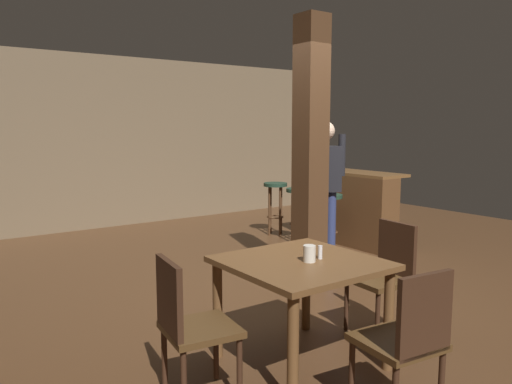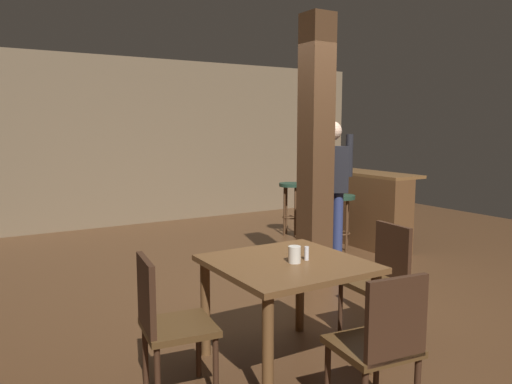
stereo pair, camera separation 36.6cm
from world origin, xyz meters
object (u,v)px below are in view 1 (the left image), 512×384
(chair_east, at_px, (386,272))
(chair_south, at_px, (407,337))
(napkin_cup, at_px, (309,254))
(salt_shaker, at_px, (320,252))
(bar_stool_mid, at_px, (298,202))
(standing_person, at_px, (324,187))
(bar_counter, at_px, (346,206))
(bar_stool_far, at_px, (275,196))
(dining_table, at_px, (301,277))
(bar_stool_near, at_px, (328,208))
(chair_west, at_px, (189,323))

(chair_east, bearing_deg, chair_south, -134.86)
(chair_east, bearing_deg, napkin_cup, -175.94)
(salt_shaker, bearing_deg, bar_stool_mid, 51.89)
(salt_shaker, height_order, bar_stool_mid, salt_shaker)
(chair_east, bearing_deg, standing_person, 64.70)
(chair_east, bearing_deg, bar_stool_mid, 62.13)
(bar_counter, relative_size, bar_stool_far, 2.01)
(dining_table, height_order, chair_south, chair_south)
(chair_east, distance_m, bar_stool_far, 3.79)
(dining_table, height_order, bar_stool_far, bar_stool_far)
(bar_stool_near, xyz_separation_m, bar_stool_far, (0.06, 1.24, 0.02))
(chair_west, distance_m, bar_stool_mid, 4.35)
(chair_west, distance_m, standing_person, 2.92)
(chair_south, xyz_separation_m, chair_east, (0.89, 0.90, 0.00))
(dining_table, height_order, standing_person, standing_person)
(chair_east, bearing_deg, salt_shaker, -176.29)
(dining_table, distance_m, chair_west, 0.89)
(chair_east, xyz_separation_m, salt_shaker, (-0.77, -0.05, 0.29))
(bar_stool_mid, bearing_deg, dining_table, -130.14)
(salt_shaker, distance_m, bar_stool_near, 3.21)
(chair_south, bearing_deg, bar_stool_mid, 57.35)
(bar_counter, bearing_deg, chair_south, -131.43)
(salt_shaker, xyz_separation_m, bar_stool_far, (2.32, 3.50, -0.19))
(dining_table, distance_m, bar_counter, 3.81)
(chair_east, distance_m, napkin_cup, 0.93)
(chair_east, bearing_deg, bar_stool_near, 56.03)
(chair_east, distance_m, bar_stool_near, 2.67)
(standing_person, bearing_deg, chair_east, -115.30)
(chair_east, xyz_separation_m, standing_person, (0.69, 1.46, 0.50))
(chair_east, height_order, bar_stool_far, chair_east)
(bar_stool_mid, bearing_deg, standing_person, -120.45)
(dining_table, xyz_separation_m, bar_stool_far, (2.45, 3.45, -0.02))
(napkin_cup, distance_m, salt_shaker, 0.11)
(napkin_cup, relative_size, bar_stool_near, 0.15)
(salt_shaker, distance_m, bar_counter, 3.75)
(bar_counter, bearing_deg, dining_table, -140.43)
(napkin_cup, bearing_deg, bar_stool_far, 55.30)
(salt_shaker, distance_m, standing_person, 2.11)
(standing_person, bearing_deg, chair_west, -149.32)
(bar_counter, bearing_deg, napkin_cup, -139.55)
(dining_table, distance_m, salt_shaker, 0.22)
(salt_shaker, relative_size, bar_stool_far, 0.12)
(dining_table, height_order, chair_east, chair_east)
(dining_table, distance_m, bar_stool_far, 4.24)
(salt_shaker, height_order, standing_person, standing_person)
(standing_person, bearing_deg, bar_stool_mid, 59.55)
(bar_stool_mid, distance_m, bar_stool_far, 0.61)
(bar_counter, height_order, bar_stool_near, bar_counter)
(napkin_cup, distance_m, standing_person, 2.19)
(chair_south, height_order, bar_stool_mid, chair_south)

